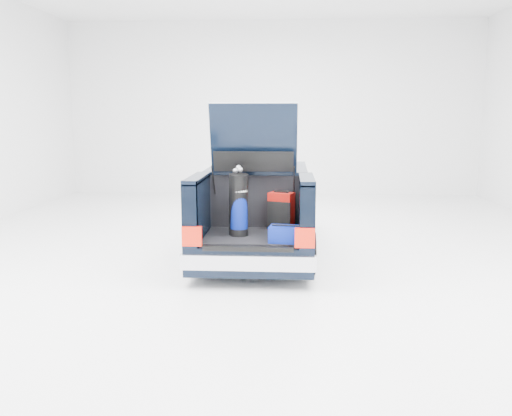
# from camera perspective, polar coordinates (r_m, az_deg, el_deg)

# --- Properties ---
(ground) EXTENTS (14.00, 14.00, 0.00)m
(ground) POSITION_cam_1_polar(r_m,az_deg,el_deg) (9.33, 0.20, -4.50)
(ground) COLOR white
(ground) RESTS_ON ground
(car) EXTENTS (1.87, 4.65, 2.47)m
(car) POSITION_cam_1_polar(r_m,az_deg,el_deg) (9.30, 0.24, -0.31)
(car) COLOR black
(car) RESTS_ON ground
(red_suitcase) EXTENTS (0.41, 0.35, 0.59)m
(red_suitcase) POSITION_cam_1_polar(r_m,az_deg,el_deg) (8.07, 2.68, -0.36)
(red_suitcase) COLOR #7F0904
(red_suitcase) RESTS_ON car
(black_golf_bag) EXTENTS (0.35, 0.41, 0.99)m
(black_golf_bag) POSITION_cam_1_polar(r_m,az_deg,el_deg) (7.67, -1.86, 0.40)
(black_golf_bag) COLOR black
(black_golf_bag) RESTS_ON car
(blue_golf_bag) EXTENTS (0.35, 0.35, 0.88)m
(blue_golf_bag) POSITION_cam_1_polar(r_m,az_deg,el_deg) (7.65, -1.81, 0.02)
(blue_golf_bag) COLOR black
(blue_golf_bag) RESTS_ON car
(blue_duffel) EXTENTS (0.49, 0.35, 0.24)m
(blue_duffel) POSITION_cam_1_polar(r_m,az_deg,el_deg) (7.31, 3.22, -2.75)
(blue_duffel) COLOR navy
(blue_duffel) RESTS_ON car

